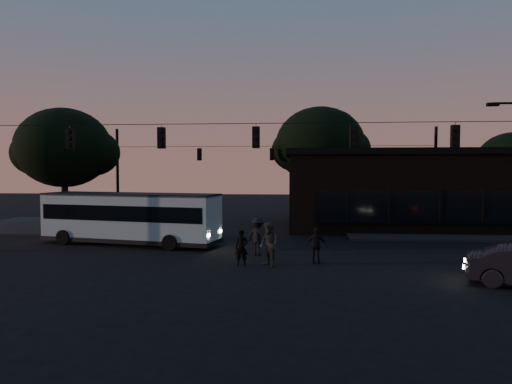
# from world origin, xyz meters

# --- Properties ---
(ground) EXTENTS (120.00, 120.00, 0.00)m
(ground) POSITION_xyz_m (0.00, 0.00, 0.00)
(ground) COLOR black
(ground) RESTS_ON ground
(sidewalk_far_right) EXTENTS (14.00, 10.00, 0.15)m
(sidewalk_far_right) POSITION_xyz_m (12.00, 14.00, 0.07)
(sidewalk_far_right) COLOR black
(sidewalk_far_right) RESTS_ON ground
(sidewalk_far_left) EXTENTS (14.00, 10.00, 0.15)m
(sidewalk_far_left) POSITION_xyz_m (-14.00, 14.00, 0.07)
(sidewalk_far_left) COLOR black
(sidewalk_far_left) RESTS_ON ground
(building) EXTENTS (15.40, 10.41, 5.40)m
(building) POSITION_xyz_m (9.00, 15.97, 2.71)
(building) COLOR black
(building) RESTS_ON ground
(tree_behind) EXTENTS (7.60, 7.60, 9.43)m
(tree_behind) POSITION_xyz_m (4.00, 22.00, 6.19)
(tree_behind) COLOR black
(tree_behind) RESTS_ON ground
(tree_left) EXTENTS (6.40, 6.40, 8.30)m
(tree_left) POSITION_xyz_m (-14.00, 13.00, 5.57)
(tree_left) COLOR black
(tree_left) RESTS_ON ground
(signal_rig_near) EXTENTS (26.24, 0.30, 7.50)m
(signal_rig_near) POSITION_xyz_m (0.00, 4.00, 4.45)
(signal_rig_near) COLOR black
(signal_rig_near) RESTS_ON ground
(signal_rig_far) EXTENTS (26.24, 0.30, 7.50)m
(signal_rig_far) POSITION_xyz_m (0.00, 20.00, 4.20)
(signal_rig_far) COLOR black
(signal_rig_far) RESTS_ON ground
(bus) EXTENTS (10.15, 4.27, 2.78)m
(bus) POSITION_xyz_m (-7.06, 6.68, 1.56)
(bus) COLOR #9DBCC8
(bus) RESTS_ON ground
(pedestrian_a) EXTENTS (0.57, 0.38, 1.52)m
(pedestrian_a) POSITION_xyz_m (-0.41, 1.63, 0.76)
(pedestrian_a) COLOR black
(pedestrian_a) RESTS_ON ground
(pedestrian_b) EXTENTS (1.09, 1.13, 1.84)m
(pedestrian_b) POSITION_xyz_m (0.73, 1.62, 0.92)
(pedestrian_b) COLOR #32332E
(pedestrian_b) RESTS_ON ground
(pedestrian_c) EXTENTS (0.95, 0.48, 1.55)m
(pedestrian_c) POSITION_xyz_m (2.74, 2.41, 0.78)
(pedestrian_c) COLOR black
(pedestrian_c) RESTS_ON ground
(pedestrian_d) EXTENTS (1.34, 1.19, 1.80)m
(pedestrian_d) POSITION_xyz_m (0.08, 4.12, 0.90)
(pedestrian_d) COLOR black
(pedestrian_d) RESTS_ON ground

